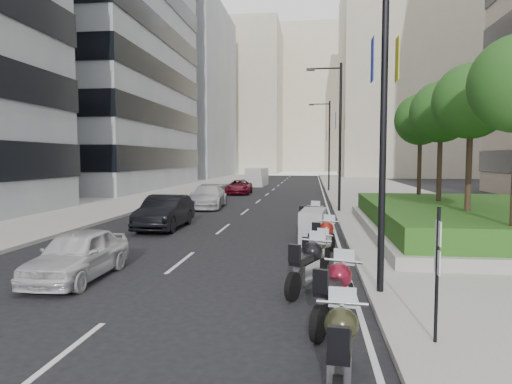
% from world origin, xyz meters
% --- Properties ---
extents(ground, '(160.00, 160.00, 0.00)m').
position_xyz_m(ground, '(0.00, 0.00, 0.00)').
color(ground, black).
rests_on(ground, ground).
extents(sidewalk_right, '(10.00, 100.00, 0.15)m').
position_xyz_m(sidewalk_right, '(9.00, 30.00, 0.07)').
color(sidewalk_right, '#9E9B93').
rests_on(sidewalk_right, ground).
extents(sidewalk_left, '(8.00, 100.00, 0.15)m').
position_xyz_m(sidewalk_left, '(-12.00, 30.00, 0.07)').
color(sidewalk_left, '#9E9B93').
rests_on(sidewalk_left, ground).
extents(lane_edge, '(0.12, 100.00, 0.01)m').
position_xyz_m(lane_edge, '(3.70, 30.00, 0.01)').
color(lane_edge, silver).
rests_on(lane_edge, ground).
extents(lane_centre, '(0.12, 100.00, 0.01)m').
position_xyz_m(lane_centre, '(-1.50, 30.00, 0.01)').
color(lane_centre, silver).
rests_on(lane_centre, ground).
extents(building_grey_mid, '(22.00, 26.00, 40.00)m').
position_xyz_m(building_grey_mid, '(-24.00, 38.00, 20.00)').
color(building_grey_mid, gray).
rests_on(building_grey_mid, ground).
extents(building_grey_far, '(22.00, 26.00, 30.00)m').
position_xyz_m(building_grey_far, '(-24.00, 70.00, 15.00)').
color(building_grey_far, gray).
rests_on(building_grey_far, ground).
extents(building_cream_right, '(28.00, 24.00, 36.00)m').
position_xyz_m(building_cream_right, '(22.00, 80.00, 18.00)').
color(building_cream_right, '#B7AD93').
rests_on(building_cream_right, ground).
extents(building_cream_left, '(26.00, 24.00, 34.00)m').
position_xyz_m(building_cream_left, '(-18.00, 100.00, 17.00)').
color(building_cream_left, '#B7AD93').
rests_on(building_cream_left, ground).
extents(building_cream_centre, '(30.00, 24.00, 38.00)m').
position_xyz_m(building_cream_centre, '(2.00, 120.00, 19.00)').
color(building_cream_centre, '#B7AD93').
rests_on(building_cream_centre, ground).
extents(planter, '(10.00, 14.00, 0.40)m').
position_xyz_m(planter, '(10.00, 10.00, 0.35)').
color(planter, '#9A998F').
rests_on(planter, sidewalk_right).
extents(hedge, '(9.40, 13.40, 0.80)m').
position_xyz_m(hedge, '(10.00, 10.00, 0.95)').
color(hedge, '#224B15').
rests_on(hedge, planter).
extents(tree_1, '(2.80, 2.80, 6.30)m').
position_xyz_m(tree_1, '(8.50, 8.00, 5.42)').
color(tree_1, '#332319').
rests_on(tree_1, planter).
extents(tree_2, '(2.80, 2.80, 6.30)m').
position_xyz_m(tree_2, '(8.50, 12.00, 5.42)').
color(tree_2, '#332319').
rests_on(tree_2, planter).
extents(tree_3, '(2.80, 2.80, 6.30)m').
position_xyz_m(tree_3, '(8.50, 16.00, 5.42)').
color(tree_3, '#332319').
rests_on(tree_3, planter).
extents(lamp_post_0, '(2.34, 0.45, 9.00)m').
position_xyz_m(lamp_post_0, '(4.14, 1.00, 5.07)').
color(lamp_post_0, black).
rests_on(lamp_post_0, ground).
extents(lamp_post_1, '(2.34, 0.45, 9.00)m').
position_xyz_m(lamp_post_1, '(4.14, 18.00, 5.07)').
color(lamp_post_1, black).
rests_on(lamp_post_1, ground).
extents(lamp_post_2, '(2.34, 0.45, 9.00)m').
position_xyz_m(lamp_post_2, '(4.14, 36.00, 5.07)').
color(lamp_post_2, black).
rests_on(lamp_post_2, ground).
extents(parking_sign, '(0.06, 0.32, 2.50)m').
position_xyz_m(parking_sign, '(4.80, -2.00, 1.46)').
color(parking_sign, black).
rests_on(parking_sign, ground).
extents(motorcycle_0, '(0.78, 2.32, 1.16)m').
position_xyz_m(motorcycle_0, '(3.08, -3.65, 0.62)').
color(motorcycle_0, black).
rests_on(motorcycle_0, ground).
extents(motorcycle_1, '(1.09, 2.33, 1.22)m').
position_xyz_m(motorcycle_1, '(3.13, -1.02, 0.65)').
color(motorcycle_1, black).
rests_on(motorcycle_1, ground).
extents(motorcycle_2, '(1.13, 2.31, 1.22)m').
position_xyz_m(motorcycle_2, '(2.58, 1.31, 0.65)').
color(motorcycle_2, black).
rests_on(motorcycle_2, ground).
extents(motorcycle_3, '(0.99, 1.91, 1.01)m').
position_xyz_m(motorcycle_3, '(2.80, 3.47, 0.54)').
color(motorcycle_3, black).
rests_on(motorcycle_3, ground).
extents(motorcycle_4, '(1.02, 2.20, 1.14)m').
position_xyz_m(motorcycle_4, '(3.08, 5.58, 0.61)').
color(motorcycle_4, black).
rests_on(motorcycle_4, ground).
extents(motorcycle_5, '(1.09, 2.31, 1.33)m').
position_xyz_m(motorcycle_5, '(2.70, 7.76, 0.66)').
color(motorcycle_5, black).
rests_on(motorcycle_5, ground).
extents(motorcycle_6, '(1.14, 2.28, 1.20)m').
position_xyz_m(motorcycle_6, '(2.59, 10.06, 0.64)').
color(motorcycle_6, black).
rests_on(motorcycle_6, ground).
extents(car_a, '(1.64, 4.01, 1.36)m').
position_xyz_m(car_a, '(-3.73, 1.70, 0.68)').
color(car_a, silver).
rests_on(car_a, ground).
extents(car_b, '(1.71, 4.81, 1.58)m').
position_xyz_m(car_b, '(-4.24, 10.72, 0.79)').
color(car_b, black).
rests_on(car_b, ground).
extents(car_c, '(2.47, 5.41, 1.53)m').
position_xyz_m(car_c, '(-4.31, 19.94, 0.77)').
color(car_c, '#BABABC').
rests_on(car_c, ground).
extents(car_d, '(2.40, 4.83, 1.32)m').
position_xyz_m(car_d, '(-4.12, 31.95, 0.66)').
color(car_d, maroon).
rests_on(car_d, ground).
extents(delivery_van, '(2.31, 5.26, 2.16)m').
position_xyz_m(delivery_van, '(-4.01, 44.60, 1.01)').
color(delivery_van, '#B3B3B5').
rests_on(delivery_van, ground).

